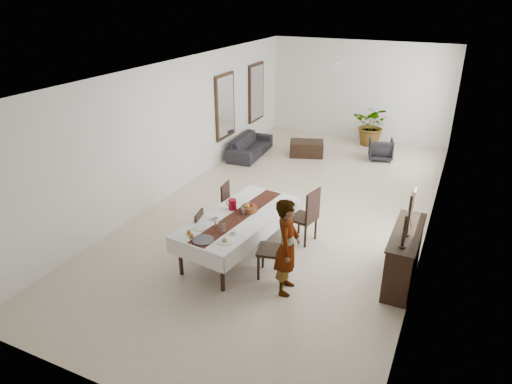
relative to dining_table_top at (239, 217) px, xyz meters
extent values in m
cube|color=beige|center=(0.21, 2.33, -0.75)|extent=(6.00, 12.00, 0.00)
cube|color=white|center=(0.21, 2.33, 2.45)|extent=(6.00, 12.00, 0.02)
cube|color=white|center=(0.21, 8.33, 0.85)|extent=(6.00, 0.02, 3.20)
cube|color=white|center=(0.21, -3.67, 0.85)|extent=(6.00, 0.02, 3.20)
cube|color=white|center=(-2.79, 2.33, 0.85)|extent=(0.02, 12.00, 3.20)
cube|color=white|center=(3.21, 2.33, 0.85)|extent=(0.02, 12.00, 3.20)
cube|color=black|center=(0.00, 0.00, 0.00)|extent=(1.34, 2.61, 0.05)
cylinder|color=black|center=(-0.60, -1.12, -0.39)|extent=(0.08, 0.08, 0.73)
cylinder|color=black|center=(0.31, -1.23, -0.39)|extent=(0.08, 0.08, 0.73)
cylinder|color=black|center=(-0.31, 1.23, -0.39)|extent=(0.08, 0.08, 0.73)
cylinder|color=black|center=(0.60, 1.12, -0.39)|extent=(0.08, 0.08, 0.73)
cube|color=white|center=(0.00, 0.00, 0.03)|extent=(1.55, 2.81, 0.01)
cube|color=silver|center=(-0.60, 0.08, -0.12)|extent=(0.34, 2.66, 0.31)
cube|color=white|center=(0.60, -0.08, -0.12)|extent=(0.34, 2.66, 0.31)
cube|color=white|center=(-0.16, -1.33, -0.12)|extent=(1.22, 0.16, 0.31)
cube|color=silver|center=(0.16, 1.33, -0.12)|extent=(1.22, 0.16, 0.31)
cube|color=#512417|center=(0.00, 0.00, 0.04)|extent=(0.68, 2.62, 0.00)
cylinder|color=maroon|center=(-0.24, 0.19, 0.14)|extent=(0.17, 0.17, 0.21)
torus|color=maroon|center=(-0.33, 0.20, 0.14)|extent=(0.13, 0.04, 0.12)
cylinder|color=white|center=(0.04, -0.69, 0.13)|extent=(0.07, 0.07, 0.18)
cylinder|color=white|center=(-0.17, -0.55, 0.13)|extent=(0.07, 0.07, 0.18)
cylinder|color=white|center=(0.06, 0.05, 0.13)|extent=(0.07, 0.07, 0.18)
cylinder|color=silver|center=(0.23, -0.66, 0.07)|extent=(0.09, 0.09, 0.06)
cylinder|color=silver|center=(0.23, -0.66, 0.04)|extent=(0.16, 0.16, 0.01)
cylinder|color=white|center=(-0.35, -0.32, 0.07)|extent=(0.09, 0.09, 0.06)
cylinder|color=silver|center=(-0.35, -0.32, 0.04)|extent=(0.16, 0.16, 0.01)
cylinder|color=white|center=(0.23, -0.97, 0.05)|extent=(0.25, 0.25, 0.02)
sphere|color=tan|center=(0.23, -0.97, 0.07)|extent=(0.09, 0.09, 0.09)
cylinder|color=silver|center=(-0.41, -0.74, 0.05)|extent=(0.25, 0.25, 0.02)
cylinder|color=white|center=(-0.26, 0.61, 0.05)|extent=(0.25, 0.25, 0.02)
cylinder|color=#3B3C40|center=(-0.13, -1.08, 0.05)|extent=(0.37, 0.37, 0.02)
cylinder|color=brown|center=(-0.37, -1.09, 0.08)|extent=(0.07, 0.07, 0.08)
cylinder|color=#8C5814|center=(-0.46, -1.01, 0.08)|extent=(0.07, 0.07, 0.08)
cylinder|color=brown|center=(0.08, 0.25, 0.09)|extent=(0.31, 0.31, 0.10)
sphere|color=maroon|center=(0.12, 0.27, 0.17)|extent=(0.09, 0.09, 0.09)
sphere|color=#538628|center=(0.05, 0.29, 0.17)|extent=(0.08, 0.08, 0.08)
sphere|color=gold|center=(0.08, 0.20, 0.17)|extent=(0.09, 0.09, 0.09)
cube|color=black|center=(0.87, -0.45, -0.25)|extent=(0.58, 0.58, 0.06)
cylinder|color=black|center=(1.10, -0.60, -0.51)|extent=(0.06, 0.06, 0.48)
cylinder|color=black|center=(1.02, -0.21, -0.51)|extent=(0.06, 0.06, 0.48)
cylinder|color=black|center=(0.72, -0.68, -0.51)|extent=(0.06, 0.06, 0.48)
cylinder|color=black|center=(0.63, -0.30, -0.51)|extent=(0.06, 0.06, 0.48)
cube|color=black|center=(1.08, -0.40, 0.08)|extent=(0.15, 0.48, 0.62)
cube|color=black|center=(0.94, 0.94, -0.24)|extent=(0.58, 0.58, 0.06)
cylinder|color=black|center=(1.09, 0.70, -0.51)|extent=(0.06, 0.06, 0.48)
cylinder|color=black|center=(1.17, 1.09, -0.51)|extent=(0.06, 0.06, 0.48)
cylinder|color=black|center=(0.70, 0.79, -0.51)|extent=(0.06, 0.06, 0.48)
cylinder|color=black|center=(0.78, 1.18, -0.51)|extent=(0.06, 0.06, 0.48)
cube|color=black|center=(1.15, 0.90, 0.09)|extent=(0.14, 0.49, 0.62)
cube|color=black|center=(-0.45, -0.38, -0.35)|extent=(0.46, 0.46, 0.04)
cylinder|color=black|center=(-0.64, -0.25, -0.56)|extent=(0.05, 0.05, 0.39)
cylinder|color=black|center=(-0.58, -0.57, -0.56)|extent=(0.05, 0.05, 0.39)
cylinder|color=black|center=(-0.33, -0.19, -0.56)|extent=(0.05, 0.05, 0.39)
cylinder|color=black|center=(-0.26, -0.51, -0.56)|extent=(0.05, 0.05, 0.39)
cube|color=black|center=(-0.62, -0.41, -0.08)|extent=(0.11, 0.39, 0.50)
cube|color=black|center=(-0.59, 0.90, -0.33)|extent=(0.44, 0.44, 0.05)
cylinder|color=black|center=(-0.78, 1.05, -0.55)|extent=(0.04, 0.04, 0.40)
cylinder|color=black|center=(-0.75, 0.72, -0.55)|extent=(0.04, 0.04, 0.40)
cylinder|color=black|center=(-0.44, 1.08, -0.55)|extent=(0.04, 0.04, 0.40)
cylinder|color=black|center=(-0.41, 0.75, -0.55)|extent=(0.04, 0.04, 0.40)
cube|color=black|center=(-0.78, 0.88, -0.05)|extent=(0.08, 0.41, 0.52)
imported|color=gray|center=(1.27, -0.76, 0.09)|extent=(0.51, 0.68, 1.70)
cube|color=black|center=(2.99, 0.36, -0.28)|extent=(0.42, 1.58, 0.95)
cube|color=black|center=(2.99, 0.36, 0.21)|extent=(0.46, 1.65, 0.03)
cylinder|color=black|center=(2.99, -0.22, 0.24)|extent=(0.11, 0.11, 0.03)
cylinder|color=black|center=(2.99, -0.22, 0.52)|extent=(0.05, 0.05, 0.53)
cylinder|color=beige|center=(2.99, -0.22, 0.83)|extent=(0.04, 0.04, 0.08)
cylinder|color=black|center=(2.99, 0.20, 0.24)|extent=(0.11, 0.11, 0.03)
cylinder|color=black|center=(2.99, 0.20, 0.60)|extent=(0.05, 0.05, 0.69)
cylinder|color=white|center=(2.99, 0.20, 0.99)|extent=(0.04, 0.04, 0.08)
cylinder|color=black|center=(2.99, 0.62, 0.24)|extent=(0.11, 0.11, 0.03)
cylinder|color=black|center=(2.99, 0.62, 0.55)|extent=(0.05, 0.05, 0.58)
cylinder|color=white|center=(2.99, 0.62, 0.88)|extent=(0.04, 0.04, 0.08)
imported|color=#262328|center=(-2.27, 5.17, -0.46)|extent=(0.92, 2.05, 0.59)
imported|color=#29262B|center=(1.42, 6.47, -0.44)|extent=(0.83, 0.84, 0.62)
cube|color=black|center=(-0.69, 5.85, -0.53)|extent=(1.17, 0.96, 0.45)
imported|color=#214F1F|center=(0.87, 7.75, -0.10)|extent=(1.28, 1.14, 1.31)
cube|color=black|center=(-2.75, 4.53, 0.85)|extent=(0.06, 1.05, 1.85)
cube|color=white|center=(-2.72, 4.53, 0.85)|extent=(0.01, 0.90, 1.70)
cube|color=black|center=(-2.75, 6.63, 0.85)|extent=(0.06, 1.05, 1.85)
cube|color=silver|center=(-2.72, 6.63, 0.85)|extent=(0.01, 0.90, 1.70)
cylinder|color=silver|center=(0.21, 5.33, 2.35)|extent=(0.04, 0.04, 0.20)
cylinder|color=silver|center=(0.21, 5.33, 2.15)|extent=(0.16, 0.16, 0.08)
cube|color=white|center=(0.21, 5.68, 2.15)|extent=(0.10, 0.55, 0.01)
cube|color=white|center=(0.21, 4.98, 2.15)|extent=(0.10, 0.55, 0.01)
cube|color=white|center=(0.56, 5.33, 2.15)|extent=(0.55, 0.10, 0.01)
cube|color=silver|center=(-0.14, 5.33, 2.15)|extent=(0.55, 0.10, 0.01)
camera|label=1|loc=(3.53, -6.78, 3.96)|focal=32.00mm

